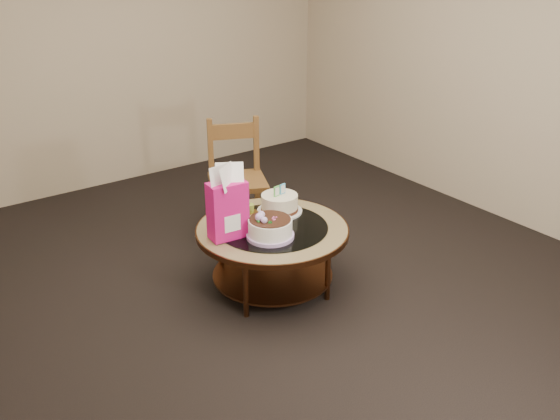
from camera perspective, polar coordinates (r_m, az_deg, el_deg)
ground at (r=4.35m, az=-0.68°, el=-6.96°), size 5.00×5.00×0.00m
room_walls at (r=3.78m, az=-0.80°, el=13.41°), size 4.52×5.02×2.61m
coffee_table at (r=4.17m, az=-0.70°, el=-2.52°), size 1.02×1.02×0.46m
decorated_cake at (r=3.96m, az=-0.93°, el=-1.74°), size 0.31×0.31×0.18m
cream_cake at (r=4.32m, az=-0.04°, el=0.59°), size 0.32×0.32×0.20m
gift_bag at (r=3.91m, az=-4.84°, el=0.69°), size 0.25×0.19×0.48m
pillar_candle at (r=4.29m, az=-2.77°, el=-0.09°), size 0.12×0.12×0.09m
dining_chair at (r=4.91m, az=-3.94°, el=2.88°), size 0.56×0.56×0.92m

